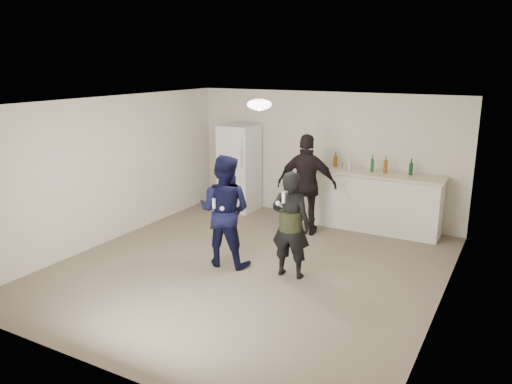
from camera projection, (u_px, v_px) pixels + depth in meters
The scene contains 21 objects.
floor at pixel (250, 267), 7.64m from camera, with size 6.00×6.00×0.00m, color #6B5B4C.
ceiling at pixel (249, 102), 7.01m from camera, with size 6.00×6.00×0.00m, color silver.
wall_back at pixel (324, 156), 9.87m from camera, with size 6.00×6.00×0.00m, color beige.
wall_front at pixel (95, 256), 4.79m from camera, with size 6.00×6.00×0.00m, color beige.
wall_left at pixel (111, 169), 8.61m from camera, with size 6.00×6.00×0.00m, color beige.
wall_right at pixel (446, 215), 6.04m from camera, with size 6.00×6.00×0.00m, color beige.
counter at pixel (368, 202), 9.29m from camera, with size 2.60×0.56×1.05m, color silver.
counter_top at pixel (370, 173), 9.15m from camera, with size 2.68×0.64×0.04m, color beige.
fridge at pixel (239, 168), 10.42m from camera, with size 0.70×0.70×1.80m, color silver.
fridge_handle at pixel (242, 153), 9.88m from camera, with size 0.02×0.02×0.60m, color #BBBABF.
ceiling_dome at pixel (259, 104), 7.28m from camera, with size 0.36×0.36×0.16m, color white.
shaker at pixel (343, 166), 9.25m from camera, with size 0.08×0.08×0.17m, color silver.
man at pixel (224, 211), 7.57m from camera, with size 0.84×0.65×1.72m, color #0E113D.
woman at pixel (291, 225), 7.16m from camera, with size 0.58×0.38×1.58m, color black.
camo_shorts at pixel (291, 221), 7.14m from camera, with size 0.34×0.34×0.28m, color #303819.
spectator at pixel (307, 185), 8.93m from camera, with size 1.07×0.45×1.83m, color black.
remote_man at pixel (214, 203), 7.28m from camera, with size 0.04×0.04×0.15m, color white.
nunchuk_man at pixel (222, 209), 7.27m from camera, with size 0.07×0.07×0.07m, color silver.
remote_woman at pixel (284, 198), 6.83m from camera, with size 0.04×0.04×0.15m, color silver.
nunchuk_woman at pixel (278, 203), 6.93m from camera, with size 0.07×0.07×0.07m, color silver.
bottle_cluster at pixel (371, 166), 9.17m from camera, with size 1.51×0.35×0.25m.
Camera 1 is at (3.52, -6.17, 3.06)m, focal length 35.00 mm.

